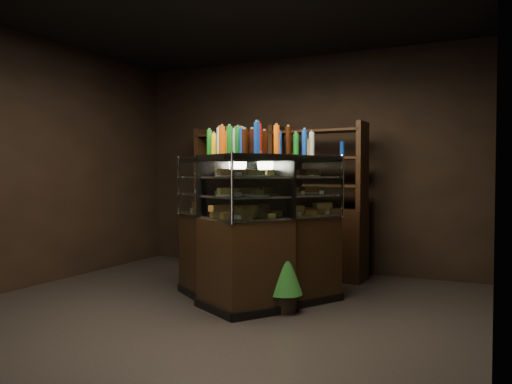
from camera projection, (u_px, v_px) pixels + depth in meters
ground at (210, 311)px, 4.88m from camera, size 5.00×5.00×0.00m
room_shell at (210, 113)px, 4.82m from camera, size 5.02×5.02×3.01m
display_case at (251, 253)px, 5.23m from camera, size 1.85×1.59×1.55m
food_display at (251, 191)px, 5.20m from camera, size 1.40×1.21×0.47m
bottles_top at (251, 142)px, 5.19m from camera, size 1.22×1.07×0.30m
potted_conifer at (284, 268)px, 4.85m from camera, size 0.36×0.36×0.76m
back_shelving at (276, 229)px, 6.79m from camera, size 2.47×0.54×2.00m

